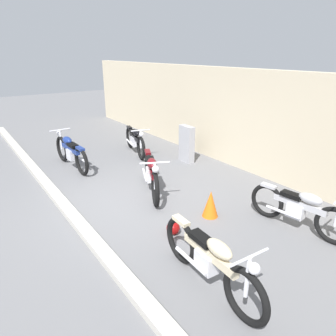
{
  "coord_description": "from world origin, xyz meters",
  "views": [
    {
      "loc": [
        5.47,
        -2.91,
        3.13
      ],
      "look_at": [
        -0.05,
        0.99,
        0.55
      ],
      "focal_mm": 32.94,
      "sensor_mm": 36.0,
      "label": 1
    }
  ],
  "objects": [
    {
      "name": "motorcycle_maroon",
      "position": [
        -0.17,
        0.6,
        0.48
      ],
      "size": [
        2.05,
        1.12,
        1.0
      ],
      "rotation": [
        0.0,
        0.0,
        -0.45
      ],
      "color": "black",
      "rests_on": "ground_plane"
    },
    {
      "name": "ground_plane",
      "position": [
        0.0,
        0.0,
        0.0
      ],
      "size": [
        40.0,
        40.0,
        0.0
      ],
      "primitive_type": "plane",
      "color": "slate"
    },
    {
      "name": "motorcycle_silver",
      "position": [
        2.79,
        1.93,
        0.43
      ],
      "size": [
        1.97,
        0.57,
        0.89
      ],
      "rotation": [
        0.0,
        0.0,
        0.13
      ],
      "color": "black",
      "rests_on": "ground_plane"
    },
    {
      "name": "stone_marker",
      "position": [
        -1.39,
        2.61,
        0.54
      ],
      "size": [
        0.56,
        0.23,
        1.09
      ],
      "primitive_type": "cube",
      "rotation": [
        0.0,
        0.0,
        -0.06
      ],
      "color": "#9E9EA3",
      "rests_on": "ground_plane"
    },
    {
      "name": "traffic_cone",
      "position": [
        1.49,
        0.94,
        0.28
      ],
      "size": [
        0.32,
        0.32,
        0.55
      ],
      "primitive_type": "cone",
      "color": "orange",
      "rests_on": "ground_plane"
    },
    {
      "name": "curb_strip",
      "position": [
        0.0,
        -1.36,
        0.06
      ],
      "size": [
        18.0,
        0.24,
        0.12
      ],
      "primitive_type": "cube",
      "color": "#B7B2A8",
      "rests_on": "ground_plane"
    },
    {
      "name": "building_wall",
      "position": [
        0.0,
        3.61,
        1.36
      ],
      "size": [
        18.0,
        0.3,
        2.71
      ],
      "primitive_type": "cube",
      "color": "beige",
      "rests_on": "ground_plane"
    },
    {
      "name": "helmet",
      "position": [
        1.58,
        -0.05,
        0.12
      ],
      "size": [
        0.25,
        0.25,
        0.25
      ],
      "primitive_type": "sphere",
      "color": "maroon",
      "rests_on": "ground_plane"
    },
    {
      "name": "motorcycle_cream",
      "position": [
        2.96,
        -0.44,
        0.46
      ],
      "size": [
        2.12,
        0.59,
        0.95
      ],
      "rotation": [
        0.0,
        0.0,
        -0.06
      ],
      "color": "black",
      "rests_on": "ground_plane"
    },
    {
      "name": "motorcycle_black",
      "position": [
        -2.94,
        1.74,
        0.45
      ],
      "size": [
        2.05,
        0.75,
        0.94
      ],
      "rotation": [
        0.0,
        0.0,
        -0.25
      ],
      "color": "black",
      "rests_on": "ground_plane"
    },
    {
      "name": "motorcycle_blue",
      "position": [
        -2.87,
        -0.38,
        0.47
      ],
      "size": [
        2.19,
        0.61,
        0.98
      ],
      "rotation": [
        0.0,
        0.0,
        3.19
      ],
      "color": "black",
      "rests_on": "ground_plane"
    }
  ]
}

